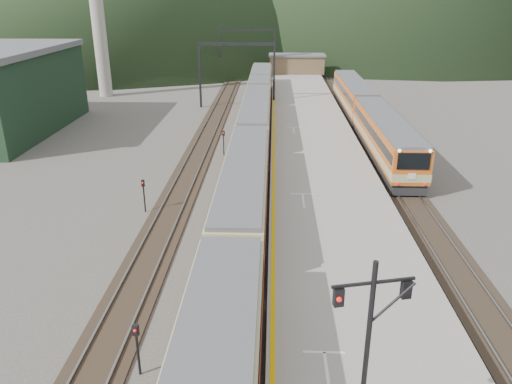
{
  "coord_description": "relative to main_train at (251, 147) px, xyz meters",
  "views": [
    {
      "loc": [
        1.75,
        -8.12,
        13.64
      ],
      "look_at": [
        0.74,
        20.94,
        2.0
      ],
      "focal_mm": 35.0,
      "sensor_mm": 36.0,
      "label": 1
    }
  ],
  "objects": [
    {
      "name": "short_signal_a",
      "position": [
        -3.23,
        -24.13,
        -0.48
      ],
      "size": [
        0.25,
        0.21,
        2.27
      ],
      "color": "black",
      "rests_on": "ground"
    },
    {
      "name": "track_main",
      "position": [
        0.0,
        8.95,
        -1.88
      ],
      "size": [
        2.6,
        200.0,
        0.23
      ],
      "color": "black",
      "rests_on": "ground"
    },
    {
      "name": "short_signal_b",
      "position": [
        -2.65,
        3.71,
        -0.48
      ],
      "size": [
        0.26,
        0.22,
        2.27
      ],
      "color": "black",
      "rests_on": "ground"
    },
    {
      "name": "second_train",
      "position": [
        11.5,
        12.6,
        -0.04
      ],
      "size": [
        2.74,
        37.35,
        3.34
      ],
      "color": "#C75B1B",
      "rests_on": "track_second"
    },
    {
      "name": "station_shed",
      "position": [
        5.6,
        46.95,
        0.63
      ],
      "size": [
        9.4,
        4.4,
        3.1
      ],
      "color": "brown",
      "rests_on": "platform"
    },
    {
      "name": "gantry_far",
      "position": [
        -2.85,
        48.95,
        3.64
      ],
      "size": [
        9.55,
        0.25,
        8.0
      ],
      "color": "black",
      "rests_on": "ground"
    },
    {
      "name": "main_train",
      "position": [
        0.0,
        0.0,
        0.0
      ],
      "size": [
        2.81,
        77.0,
        3.43
      ],
      "color": "tan",
      "rests_on": "track_main"
    },
    {
      "name": "gantry_near",
      "position": [
        -2.85,
        23.95,
        3.64
      ],
      "size": [
        9.55,
        0.25,
        8.0
      ],
      "color": "black",
      "rests_on": "ground"
    },
    {
      "name": "track_second",
      "position": [
        11.5,
        8.95,
        -1.88
      ],
      "size": [
        2.6,
        200.0,
        0.23
      ],
      "color": "black",
      "rests_on": "ground"
    },
    {
      "name": "platform",
      "position": [
        5.6,
        6.95,
        -1.44
      ],
      "size": [
        8.0,
        100.0,
        1.0
      ],
      "primitive_type": "cube",
      "color": "gray",
      "rests_on": "ground"
    },
    {
      "name": "signal_mast",
      "position": [
        4.3,
        -28.45,
        3.08
      ],
      "size": [
        2.16,
        0.64,
        6.57
      ],
      "color": "black",
      "rests_on": "platform"
    },
    {
      "name": "short_signal_c",
      "position": [
        -6.72,
        -8.94,
        -0.48
      ],
      "size": [
        0.26,
        0.22,
        2.27
      ],
      "color": "black",
      "rests_on": "ground"
    },
    {
      "name": "track_far",
      "position": [
        -5.0,
        8.95,
        -1.88
      ],
      "size": [
        2.6,
        200.0,
        0.23
      ],
      "color": "black",
      "rests_on": "ground"
    }
  ]
}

